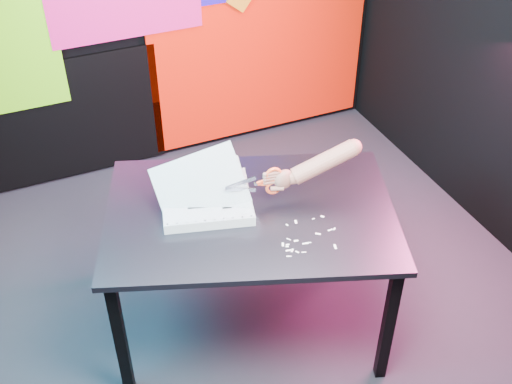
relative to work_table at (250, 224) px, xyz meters
name	(u,v)px	position (x,y,z in m)	size (l,w,h in m)	color
room	(261,71)	(0.13, 0.19, 0.68)	(3.01, 3.01, 2.71)	#25242C
backdrop	(177,27)	(0.19, 1.65, 0.28)	(2.88, 0.05, 2.08)	red
work_table	(250,224)	(0.00, 0.00, 0.00)	(1.56, 1.29, 0.75)	black
printout_stack	(207,204)	(-0.18, 0.09, 0.11)	(0.47, 0.40, 0.31)	silver
scissors	(270,182)	(0.10, 0.01, 0.21)	(0.27, 0.05, 0.15)	#9CA4B3
hand_forearm	(317,165)	(0.33, -0.02, 0.26)	(0.45, 0.13, 0.21)	#95614E
paper_clippings	(305,239)	(0.14, -0.27, 0.08)	(0.28, 0.24, 0.00)	white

